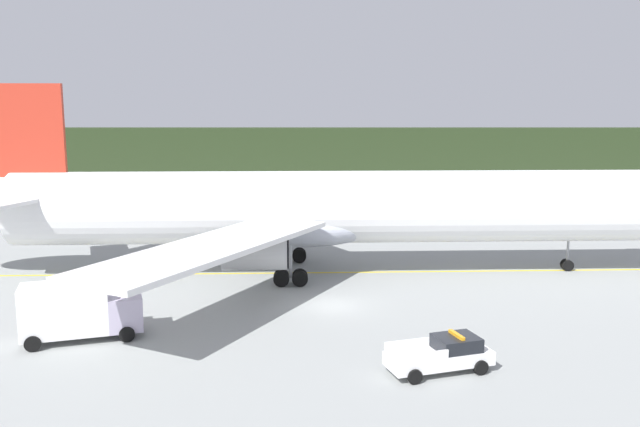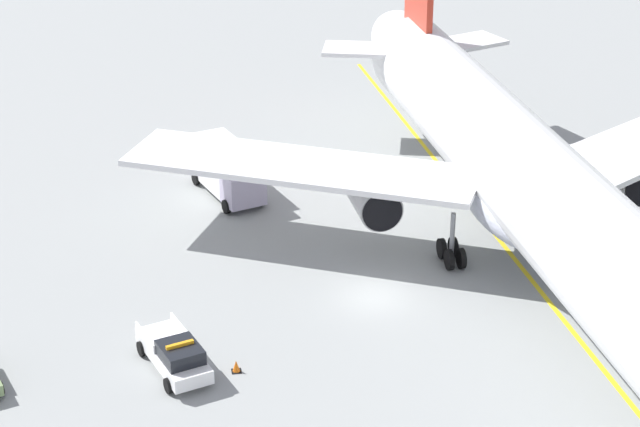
{
  "view_description": "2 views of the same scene",
  "coord_description": "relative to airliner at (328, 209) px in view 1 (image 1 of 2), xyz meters",
  "views": [
    {
      "loc": [
        -0.87,
        -42.97,
        13.46
      ],
      "look_at": [
        -0.87,
        7.32,
        5.14
      ],
      "focal_mm": 36.98,
      "sensor_mm": 36.0,
      "label": 1
    },
    {
      "loc": [
        52.81,
        -12.4,
        30.53
      ],
      "look_at": [
        0.09,
        -3.05,
        5.26
      ],
      "focal_mm": 64.43,
      "sensor_mm": 36.0,
      "label": 2
    }
  ],
  "objects": [
    {
      "name": "taxiway_centerline_main",
      "position": [
        0.5,
        0.02,
        -5.26
      ],
      "size": [
        80.68,
        3.38,
        0.01
      ],
      "primitive_type": "cube",
      "rotation": [
        0.0,
        0.0,
        0.04
      ],
      "color": "yellow",
      "rests_on": "ground"
    },
    {
      "name": "grass_verge",
      "position": [
        0.2,
        47.41,
        -5.25
      ],
      "size": [
        320.0,
        31.49,
        0.04
      ],
      "primitive_type": "cube",
      "color": "#455F2C",
      "rests_on": "ground"
    },
    {
      "name": "airliner",
      "position": [
        0.0,
        0.0,
        0.0
      ],
      "size": [
        61.24,
        43.57,
        15.07
      ],
      "color": "white",
      "rests_on": "ground"
    },
    {
      "name": "ops_pickup_truck",
      "position": [
        5.6,
        -20.04,
        -4.36
      ],
      "size": [
        5.75,
        3.53,
        1.94
      ],
      "color": "white",
      "rests_on": "ground"
    },
    {
      "name": "distant_tree_line",
      "position": [
        0.2,
        75.43,
        -0.71
      ],
      "size": [
        288.0,
        4.45,
        9.11
      ],
      "primitive_type": "cube",
      "color": "#26341C",
      "rests_on": "ground"
    },
    {
      "name": "ground",
      "position": [
        0.2,
        -8.97,
        -5.27
      ],
      "size": [
        320.0,
        320.0,
        0.0
      ],
      "primitive_type": "plane",
      "color": "gray"
    },
    {
      "name": "catering_truck",
      "position": [
        -14.61,
        -15.47,
        -3.48
      ],
      "size": [
        7.08,
        4.36,
        3.54
      ],
      "color": "#A9A0BA",
      "rests_on": "ground"
    },
    {
      "name": "apron_cone",
      "position": [
        6.21,
        -17.17,
        -4.97
      ],
      "size": [
        0.48,
        0.48,
        0.61
      ],
      "color": "black",
      "rests_on": "ground"
    }
  ]
}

